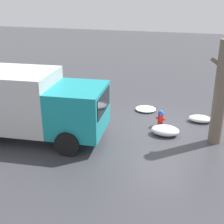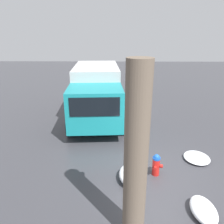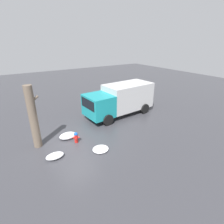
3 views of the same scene
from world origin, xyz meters
name	(u,v)px [view 3 (image 3 of 3)]	position (x,y,z in m)	size (l,w,h in m)	color
ground_plane	(76,142)	(0.00, 0.00, 0.00)	(60.00, 60.00, 0.00)	#38383D
fire_hydrant	(76,137)	(0.00, 0.00, 0.38)	(0.44, 0.35, 0.74)	red
tree_trunk	(33,118)	(-2.22, 0.90, 2.00)	(0.75, 0.50, 3.97)	#6B5B4C
delivery_truck	(121,99)	(5.21, 2.34, 1.47)	(6.43, 2.94, 2.69)	teal
pedestrian	(98,109)	(3.04, 2.50, 0.91)	(0.37, 0.37, 1.68)	#23232D
snow_pile_by_hydrant	(55,156)	(-1.67, -0.93, 0.15)	(1.02, 0.63, 0.30)	white
snow_pile_curbside	(68,136)	(-0.30, 0.80, 0.19)	(1.14, 0.79, 0.39)	white
snow_pile_by_tree	(101,149)	(0.91, -1.66, 0.08)	(1.01, 0.92, 0.16)	white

